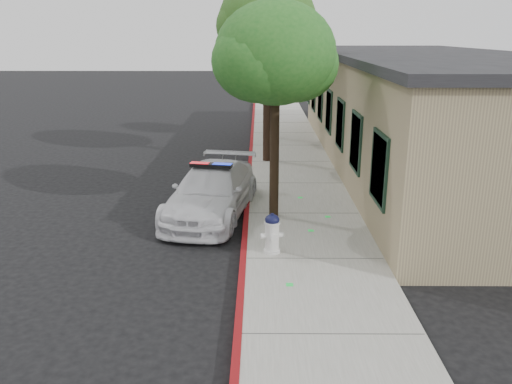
% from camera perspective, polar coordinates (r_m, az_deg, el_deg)
% --- Properties ---
extents(ground, '(120.00, 120.00, 0.00)m').
position_cam_1_polar(ground, '(11.62, -1.71, -7.98)').
color(ground, black).
rests_on(ground, ground).
extents(sidewalk, '(3.20, 60.00, 0.15)m').
position_cam_1_polar(sidewalk, '(14.41, 5.08, -2.61)').
color(sidewalk, gray).
rests_on(sidewalk, ground).
extents(red_curb, '(0.14, 60.00, 0.16)m').
position_cam_1_polar(red_curb, '(14.36, -1.06, -2.59)').
color(red_curb, maroon).
rests_on(red_curb, ground).
extents(clapboard_building, '(7.30, 20.89, 4.24)m').
position_cam_1_polar(clapboard_building, '(20.69, 18.25, 8.54)').
color(clapboard_building, tan).
rests_on(clapboard_building, ground).
extents(police_car, '(2.76, 5.07, 1.51)m').
position_cam_1_polar(police_car, '(14.45, -4.90, 0.06)').
color(police_car, silver).
rests_on(police_car, ground).
extents(fire_hydrant, '(0.54, 0.46, 0.93)m').
position_cam_1_polar(fire_hydrant, '(11.68, 1.79, -4.55)').
color(fire_hydrant, silver).
rests_on(fire_hydrant, sidewalk).
extents(street_tree_near, '(3.23, 3.06, 5.60)m').
position_cam_1_polar(street_tree_near, '(13.34, 2.20, 14.55)').
color(street_tree_near, black).
rests_on(street_tree_near, sidewalk).
extents(street_tree_mid, '(3.82, 3.53, 6.74)m').
position_cam_1_polar(street_tree_mid, '(19.72, 1.34, 18.06)').
color(street_tree_mid, black).
rests_on(street_tree_mid, sidewalk).
extents(street_tree_far, '(2.77, 2.54, 4.81)m').
position_cam_1_polar(street_tree_far, '(24.14, 2.18, 14.41)').
color(street_tree_far, black).
rests_on(street_tree_far, sidewalk).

